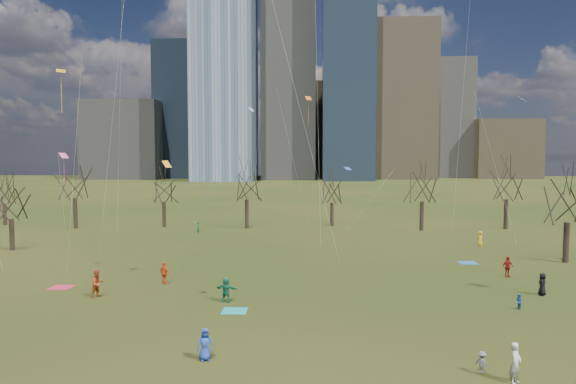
{
  "coord_description": "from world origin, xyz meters",
  "views": [
    {
      "loc": [
        1.89,
        -30.98,
        9.88
      ],
      "look_at": [
        0.0,
        12.0,
        7.0
      ],
      "focal_mm": 32.0,
      "sensor_mm": 36.0,
      "label": 1
    }
  ],
  "objects_px": {
    "blanket_navy": "(468,263)",
    "person_2": "(98,284)",
    "blanket_teal": "(235,311)",
    "person_1": "(516,363)",
    "person_4": "(165,273)",
    "blanket_crimson": "(61,287)",
    "person_0": "(205,344)"
  },
  "relations": [
    {
      "from": "blanket_navy",
      "to": "person_2",
      "type": "distance_m",
      "value": 32.65
    },
    {
      "from": "blanket_teal",
      "to": "person_1",
      "type": "relative_size",
      "value": 0.88
    },
    {
      "from": "person_2",
      "to": "person_4",
      "type": "bearing_deg",
      "value": -8.13
    },
    {
      "from": "blanket_crimson",
      "to": "blanket_navy",
      "type": "bearing_deg",
      "value": 17.55
    },
    {
      "from": "person_1",
      "to": "person_2",
      "type": "height_order",
      "value": "person_2"
    },
    {
      "from": "person_0",
      "to": "person_1",
      "type": "bearing_deg",
      "value": -28.17
    },
    {
      "from": "blanket_navy",
      "to": "person_1",
      "type": "bearing_deg",
      "value": -102.56
    },
    {
      "from": "person_4",
      "to": "blanket_navy",
      "type": "bearing_deg",
      "value": -128.63
    },
    {
      "from": "blanket_crimson",
      "to": "person_4",
      "type": "bearing_deg",
      "value": 11.26
    },
    {
      "from": "blanket_crimson",
      "to": "person_4",
      "type": "xyz_separation_m",
      "value": [
        7.56,
        1.5,
        0.84
      ]
    },
    {
      "from": "blanket_navy",
      "to": "person_2",
      "type": "bearing_deg",
      "value": -156.14
    },
    {
      "from": "blanket_navy",
      "to": "person_0",
      "type": "distance_m",
      "value": 31.29
    },
    {
      "from": "blanket_teal",
      "to": "person_2",
      "type": "bearing_deg",
      "value": 164.42
    },
    {
      "from": "blanket_navy",
      "to": "person_2",
      "type": "xyz_separation_m",
      "value": [
        -29.85,
        -13.2,
        0.96
      ]
    },
    {
      "from": "person_4",
      "to": "person_0",
      "type": "bearing_deg",
      "value": 144.92
    },
    {
      "from": "person_2",
      "to": "person_4",
      "type": "height_order",
      "value": "person_2"
    },
    {
      "from": "person_4",
      "to": "person_2",
      "type": "bearing_deg",
      "value": 80.02
    },
    {
      "from": "blanket_navy",
      "to": "person_4",
      "type": "relative_size",
      "value": 0.93
    },
    {
      "from": "blanket_navy",
      "to": "person_4",
      "type": "height_order",
      "value": "person_4"
    },
    {
      "from": "blanket_crimson",
      "to": "person_0",
      "type": "xyz_separation_m",
      "value": [
        13.85,
        -13.43,
        0.78
      ]
    },
    {
      "from": "blanket_teal",
      "to": "person_0",
      "type": "relative_size",
      "value": 1.0
    },
    {
      "from": "person_1",
      "to": "person_0",
      "type": "bearing_deg",
      "value": 120.71
    },
    {
      "from": "blanket_crimson",
      "to": "person_2",
      "type": "height_order",
      "value": "person_2"
    },
    {
      "from": "blanket_teal",
      "to": "person_2",
      "type": "xyz_separation_m",
      "value": [
        -10.17,
        2.84,
        0.96
      ]
    },
    {
      "from": "person_0",
      "to": "person_1",
      "type": "height_order",
      "value": "person_1"
    },
    {
      "from": "blanket_teal",
      "to": "person_1",
      "type": "distance_m",
      "value": 17.11
    },
    {
      "from": "blanket_crimson",
      "to": "person_1",
      "type": "distance_m",
      "value": 31.92
    },
    {
      "from": "person_0",
      "to": "person_4",
      "type": "height_order",
      "value": "person_4"
    },
    {
      "from": "person_0",
      "to": "blanket_teal",
      "type": "bearing_deg",
      "value": 67.67
    },
    {
      "from": "blanket_crimson",
      "to": "person_0",
      "type": "relative_size",
      "value": 1.0
    },
    {
      "from": "person_0",
      "to": "person_2",
      "type": "bearing_deg",
      "value": 111.73
    },
    {
      "from": "blanket_navy",
      "to": "person_4",
      "type": "xyz_separation_m",
      "value": [
        -26.22,
        -9.17,
        0.84
      ]
    }
  ]
}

